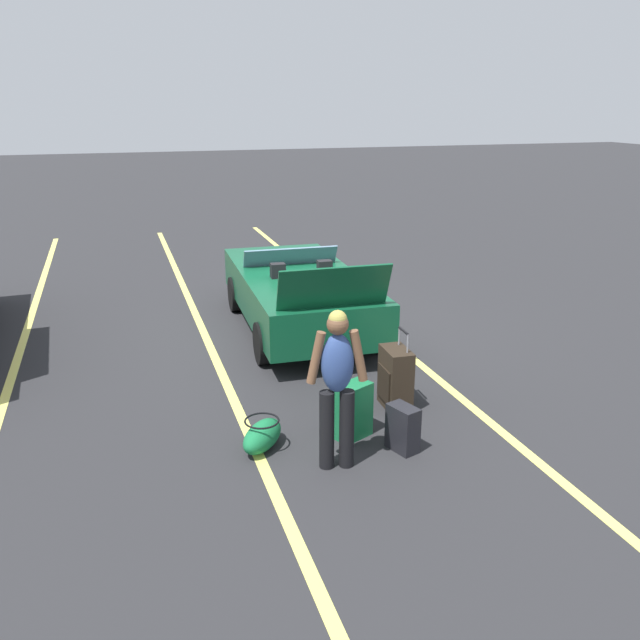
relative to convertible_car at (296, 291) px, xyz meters
The scene contains 10 objects.
ground_plane 0.62m from the convertible_car, behind, with size 80.00×80.00×0.00m, color #28282B.
lot_line_near 1.36m from the convertible_car, 99.34° to the right, with size 18.00×0.12×0.01m, color #EAE066.
lot_line_mid 1.62m from the convertible_car, 97.55° to the left, with size 18.00×0.12×0.01m, color #EAE066.
lot_line_far 4.24m from the convertible_car, 92.70° to the left, with size 18.00×0.12×0.01m, color #EAE066.
convertible_car is the anchor object (origin of this frame).
suitcase_large_black 3.29m from the convertible_car, behind, with size 0.49×0.32×0.97m.
suitcase_medium_bright 3.84m from the convertible_car, behind, with size 0.39×0.46×0.62m.
suitcase_small_carryon 4.26m from the convertible_car, behind, with size 0.39×0.30×0.50m.
duffel_bag 4.06m from the convertible_car, 159.41° to the left, with size 0.68×0.64×0.34m.
traveler_person 4.43m from the convertible_car, 169.75° to the left, with size 0.27×0.61×1.65m.
Camera 1 is at (-9.68, 2.70, 3.51)m, focal length 37.06 mm.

